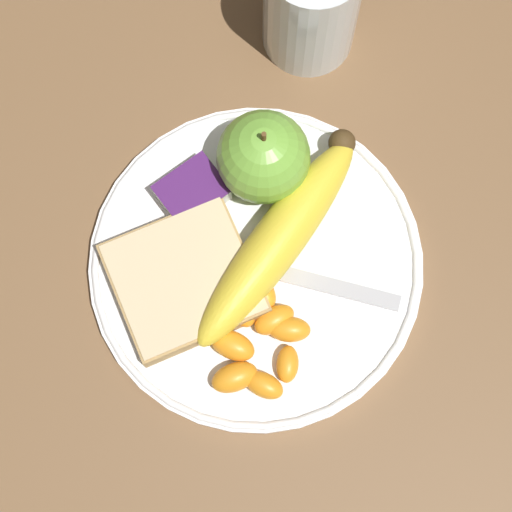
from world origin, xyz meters
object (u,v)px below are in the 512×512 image
Objects in this scene: apple at (263,157)px; jam_packet at (193,193)px; banana at (276,233)px; bread_slice at (184,280)px; plate at (256,264)px; juice_glass at (311,4)px; fork at (255,266)px.

apple is 1.64× the size of jam_packet.
bread_slice is at bearing 169.93° from banana.
apple is 0.11m from bread_slice.
juice_glass is at bearing 40.75° from plate.
juice_glass reaches higher than banana.
banana is (0.02, 0.01, 0.02)m from plate.
bread_slice is 0.06m from fork.
bread_slice is 0.07m from jam_packet.
banana is (-0.03, -0.05, -0.02)m from apple.
plate is 3.21× the size of apple.
banana is at bearing -135.97° from juice_glass.
juice_glass is 2.18× the size of jam_packet.
bread_slice is (-0.21, -0.11, -0.03)m from juice_glass.
plate is 2.11× the size of bread_slice.
juice_glass is 1.33× the size of apple.
apple is 0.41× the size of banana.
banana reaches higher than jam_packet.
apple reaches higher than banana.
juice_glass is at bearing 20.78° from jam_packet.
apple reaches higher than fork.
jam_packet is at bearing 163.09° from apple.
apple is at bearing 19.28° from bread_slice.
apple reaches higher than bread_slice.
fork is (-0.05, -0.06, -0.03)m from apple.
apple is 0.06m from banana.
juice_glass reaches higher than fork.
bread_slice is at bearing 159.97° from plate.
banana is 1.22× the size of fork.
plate is at bearing -139.25° from juice_glass.
jam_packet reaches higher than plate.
fork is 3.32× the size of jam_packet.
plate is 1.30× the size of banana.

